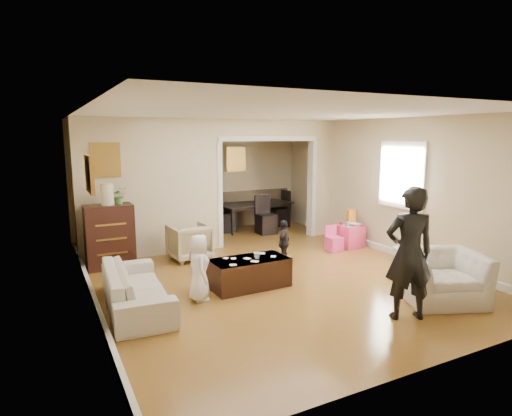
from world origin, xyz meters
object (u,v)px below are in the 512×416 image
dresser (110,236)px  play_table (349,236)px  coffee_table (249,273)px  sofa (136,287)px  coffee_cup (257,256)px  cyan_cup (347,224)px  child_kneel_b (198,262)px  dining_table (254,216)px  armchair_back (189,242)px  table_lamp (107,194)px  child_kneel_a (199,268)px  armchair_front (441,277)px  adult_person (409,253)px  child_toddler (284,242)px

dresser → play_table: size_ratio=2.29×
coffee_table → play_table: bearing=22.4°
sofa → coffee_cup: 1.80m
cyan_cup → child_kneel_b: child_kneel_b is taller
coffee_cup → dining_table: 4.17m
dresser → coffee_cup: 2.74m
sofa → dining_table: (3.62, 3.70, 0.04)m
cyan_cup → child_kneel_b: size_ratio=0.10×
play_table → armchair_back: bearing=168.3°
armchair_back → play_table: (3.20, -0.66, -0.10)m
table_lamp → coffee_table: (1.71, -2.00, -1.06)m
dining_table → child_kneel_a: bearing=-131.9°
armchair_back → armchair_front: 4.31m
sofa → cyan_cup: (4.46, 1.15, 0.22)m
adult_person → child_toddler: 2.70m
play_table → child_toddler: size_ratio=0.60×
play_table → cyan_cup: 0.29m
play_table → child_kneel_b: bearing=-166.1°
adult_person → armchair_back: bearing=-45.5°
dresser → adult_person: (2.97, -3.90, 0.29)m
coffee_table → child_kneel_a: child_kneel_a is taller
coffee_cup → cyan_cup: bearing=23.9°
play_table → cyan_cup: cyan_cup is taller
sofa → child_toddler: (2.74, 0.76, 0.13)m
child_kneel_a → coffee_table: bearing=-71.1°
play_table → child_kneel_a: 3.96m
play_table → armchair_front: bearing=-104.8°
coffee_table → coffee_cup: bearing=-26.6°
adult_person → child_toddler: adult_person is taller
sofa → armchair_back: 2.30m
sofa → armchair_back: armchair_back is taller
adult_person → child_kneel_a: adult_person is taller
coffee_table → table_lamp: bearing=130.7°
armchair_front → table_lamp: 5.40m
child_kneel_b → child_toddler: 1.81m
coffee_table → coffee_cup: 0.29m
dining_table → child_kneel_b: bearing=-133.8°
child_kneel_a → armchair_back: bearing=-5.7°
dresser → coffee_cup: bearing=-48.4°
dresser → child_kneel_a: 2.31m
table_lamp → play_table: size_ratio=0.75×
child_kneel_a → child_toddler: child_kneel_a is taller
armchair_front → child_kneel_b: 3.45m
play_table → cyan_cup: bearing=-153.4°
child_kneel_a → child_kneel_b: 0.48m
armchair_back → dresser: dresser is taller
sofa → play_table: 4.71m
table_lamp → child_kneel_a: (0.86, -2.15, -0.81)m
dining_table → child_kneel_b: child_kneel_b is taller
adult_person → dining_table: bearing=-75.2°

